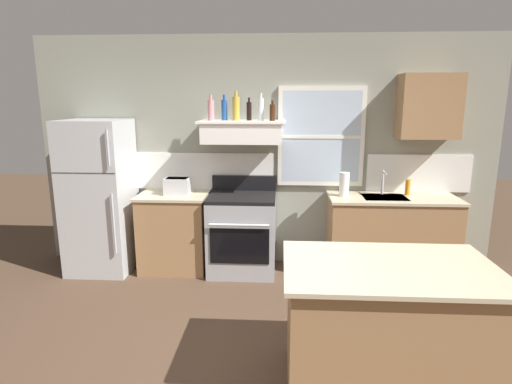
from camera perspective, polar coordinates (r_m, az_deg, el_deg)
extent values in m
plane|color=#4C3828|center=(3.39, -0.41, -23.16)|extent=(16.00, 16.00, 0.00)
cube|color=gray|center=(5.02, 1.28, 5.33)|extent=(5.40, 0.06, 2.70)
cube|color=white|center=(5.18, -11.57, 2.85)|extent=(2.50, 0.02, 0.44)
cube|color=white|center=(5.26, 21.25, 2.39)|extent=(1.20, 0.02, 0.44)
cube|color=white|center=(4.97, 8.84, 7.43)|extent=(1.00, 0.04, 1.15)
cube|color=silver|center=(4.95, 8.86, 7.41)|extent=(0.90, 0.01, 1.05)
cube|color=white|center=(4.95, 8.87, 7.41)|extent=(0.90, 0.02, 0.04)
cube|color=#B7BABC|center=(5.16, -20.52, -0.60)|extent=(0.70, 0.68, 1.76)
cube|color=#333333|center=(4.79, -22.45, 2.40)|extent=(0.69, 0.00, 0.01)
cylinder|color=#A5A8AD|center=(4.77, -18.79, -4.13)|extent=(0.02, 0.02, 0.67)
cylinder|color=#A5A8AD|center=(4.61, -19.50, 5.66)|extent=(0.02, 0.02, 0.38)
cube|color=#9E754C|center=(5.05, -10.96, -5.45)|extent=(0.76, 0.60, 0.88)
cube|color=#C6B793|center=(4.93, -11.18, -0.41)|extent=(0.79, 0.63, 0.03)
cube|color=silver|center=(4.87, -10.65, 0.78)|extent=(0.28, 0.20, 0.19)
cube|color=black|center=(4.86, -10.70, 1.81)|extent=(0.24, 0.16, 0.01)
cube|color=black|center=(4.90, -12.31, 1.20)|extent=(0.02, 0.03, 0.02)
cube|color=#9EA0A5|center=(4.88, -1.89, -5.93)|extent=(0.76, 0.64, 0.87)
cube|color=black|center=(4.76, -1.93, -0.72)|extent=(0.76, 0.64, 0.04)
cube|color=black|center=(5.01, -1.63, 1.26)|extent=(0.76, 0.06, 0.18)
cube|color=black|center=(4.58, -2.27, -7.39)|extent=(0.65, 0.01, 0.40)
cylinder|color=silver|center=(4.47, -2.34, -4.52)|extent=(0.65, 0.03, 0.03)
cube|color=white|center=(4.74, -1.88, 8.06)|extent=(0.88, 0.48, 0.22)
cube|color=#262628|center=(4.53, -2.14, 6.83)|extent=(0.75, 0.02, 0.04)
cube|color=white|center=(4.74, -1.89, 9.54)|extent=(0.96, 0.52, 0.02)
cylinder|color=#C67F84|center=(4.78, -6.14, 10.99)|extent=(0.07, 0.07, 0.22)
cylinder|color=#C67F84|center=(4.78, -6.18, 12.67)|extent=(0.03, 0.03, 0.06)
cylinder|color=#1E478C|center=(4.80, -4.33, 11.05)|extent=(0.07, 0.07, 0.23)
cylinder|color=#1E478C|center=(4.80, -4.35, 12.73)|extent=(0.03, 0.03, 0.06)
cylinder|color=#B29333|center=(4.75, -2.73, 11.25)|extent=(0.08, 0.08, 0.26)
cylinder|color=#B29333|center=(4.75, -2.75, 13.20)|extent=(0.03, 0.03, 0.06)
cylinder|color=black|center=(4.77, -0.96, 10.92)|extent=(0.06, 0.06, 0.20)
cylinder|color=black|center=(4.77, -0.96, 12.43)|extent=(0.02, 0.02, 0.05)
cylinder|color=silver|center=(4.73, 0.66, 11.15)|extent=(0.06, 0.06, 0.24)
cylinder|color=silver|center=(4.73, 0.67, 12.98)|extent=(0.03, 0.03, 0.06)
cylinder|color=#381E0F|center=(4.67, 2.24, 10.73)|extent=(0.06, 0.06, 0.18)
cylinder|color=#381E0F|center=(4.66, 2.25, 12.09)|extent=(0.03, 0.03, 0.04)
cube|color=#9E754C|center=(5.06, 17.82, -5.82)|extent=(1.40, 0.60, 0.88)
cube|color=#C6B793|center=(4.94, 18.17, -0.79)|extent=(1.43, 0.63, 0.03)
cube|color=#B7BABC|center=(4.89, 17.10, -0.73)|extent=(0.48, 0.36, 0.01)
cylinder|color=silver|center=(5.00, 16.84, 1.27)|extent=(0.03, 0.03, 0.28)
cylinder|color=silver|center=(4.90, 17.14, 2.46)|extent=(0.02, 0.16, 0.02)
cylinder|color=white|center=(4.79, 11.91, 1.02)|extent=(0.11, 0.11, 0.27)
cylinder|color=orange|center=(5.06, 19.94, 0.61)|extent=(0.06, 0.06, 0.18)
cube|color=#9E754C|center=(3.13, 17.21, -17.49)|extent=(1.32, 0.82, 0.88)
cube|color=#C6B793|center=(2.94, 17.79, -9.76)|extent=(1.40, 0.90, 0.03)
cube|color=#9E754C|center=(5.05, 22.46, 10.70)|extent=(0.64, 0.32, 0.70)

